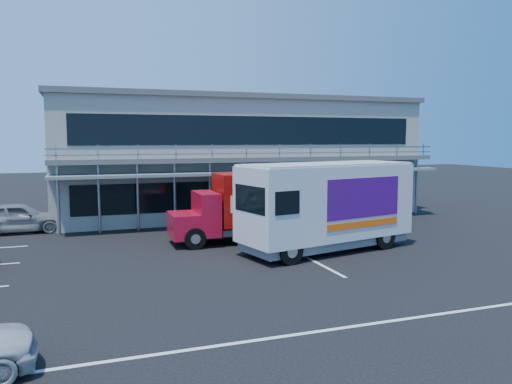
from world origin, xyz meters
name	(u,v)px	position (x,y,z in m)	size (l,w,h in m)	color
ground	(270,269)	(0.00, 0.00, 0.00)	(120.00, 120.00, 0.00)	black
building	(231,155)	(3.00, 14.94, 3.66)	(22.40, 12.00, 7.30)	gray
red_truck	(278,203)	(2.35, 5.01, 1.73)	(9.42, 2.40, 3.16)	maroon
white_van	(326,204)	(3.31, 2.00, 1.98)	(8.01, 4.24, 3.72)	silver
parked_car_e	(18,217)	(-9.50, 10.80, 0.78)	(1.85, 4.61, 1.57)	slate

